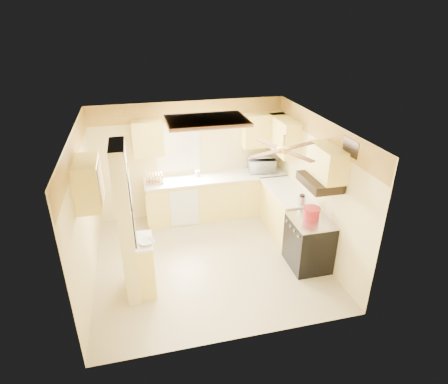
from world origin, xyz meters
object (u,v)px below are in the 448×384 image
object	(u,v)px
stove	(309,243)
dutch_oven	(312,213)
microwave	(262,165)
bowl	(147,242)
kettle	(302,200)

from	to	relation	value
stove	dutch_oven	xyz separation A→B (m)	(0.03, 0.07, 0.55)
microwave	bowl	bearing A→B (deg)	50.66
dutch_oven	stove	bearing A→B (deg)	-111.00
stove	dutch_oven	world-z (taller)	dutch_oven
stove	kettle	distance (m)	0.77
stove	microwave	world-z (taller)	microwave
microwave	dutch_oven	world-z (taller)	microwave
dutch_oven	kettle	distance (m)	0.44
stove	microwave	distance (m)	2.26
stove	dutch_oven	size ratio (longest dim) A/B	3.13
dutch_oven	kettle	size ratio (longest dim) A/B	1.41
stove	bowl	distance (m)	2.80
stove	dutch_oven	distance (m)	0.56
kettle	bowl	bearing A→B (deg)	-167.56
stove	kettle	xyz separation A→B (m)	(0.05, 0.51, 0.58)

